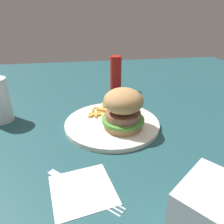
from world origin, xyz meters
TOP-DOWN VIEW (x-y plane):
  - ground_plane at (0.00, 0.00)m, footprint 1.60×1.60m
  - plate at (0.02, 0.01)m, footprint 0.26×0.26m
  - sandwich at (-0.00, 0.04)m, footprint 0.11×0.11m
  - fries_pile at (0.05, -0.04)m, footprint 0.08×0.10m
  - napkin at (0.12, 0.24)m, footprint 0.13×0.13m
  - fork at (0.11, 0.24)m, footprint 0.14×0.13m
  - napkin_dispenser at (-0.04, 0.36)m, footprint 0.11×0.10m
  - ketchup_bottle at (-0.04, -0.28)m, footprint 0.04×0.04m

SIDE VIEW (x-z plane):
  - ground_plane at x=0.00m, z-range 0.00..0.00m
  - napkin at x=0.12m, z-range 0.00..0.00m
  - fork at x=0.11m, z-range 0.00..0.01m
  - plate at x=0.02m, z-range 0.00..0.01m
  - fries_pile at x=0.05m, z-range 0.01..0.02m
  - napkin_dispenser at x=-0.04m, z-range 0.00..0.11m
  - sandwich at x=0.00m, z-range 0.01..0.12m
  - ketchup_bottle at x=-0.04m, z-range 0.00..0.13m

